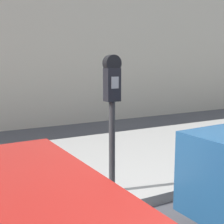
% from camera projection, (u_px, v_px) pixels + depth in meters
% --- Properties ---
extents(sidewalk, '(24.00, 2.80, 0.12)m').
position_uv_depth(sidewalk, '(104.00, 162.00, 4.57)').
color(sidewalk, '#9E9B96').
rests_on(sidewalk, ground_plane).
extents(parking_meter, '(0.18, 0.13, 1.47)m').
position_uv_depth(parking_meter, '(112.00, 101.00, 3.26)').
color(parking_meter, '#2D2D30').
rests_on(parking_meter, sidewalk).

